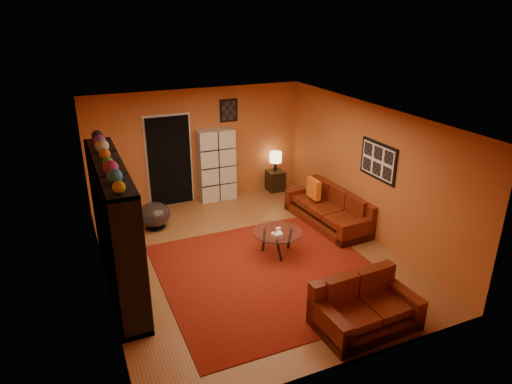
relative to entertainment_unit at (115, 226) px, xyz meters
name	(u,v)px	position (x,y,z in m)	size (l,w,h in m)	color
floor	(249,256)	(2.27, 0.00, -1.05)	(6.00, 6.00, 0.00)	brown
ceiling	(248,116)	(2.27, 0.00, 1.55)	(6.00, 6.00, 0.00)	white
wall_back	(198,145)	(2.27, 3.00, 0.25)	(6.00, 6.00, 0.00)	#B85A28
wall_front	(347,278)	(2.27, -3.00, 0.25)	(6.00, 6.00, 0.00)	#B85A28
wall_left	(98,214)	(-0.23, 0.00, 0.25)	(6.00, 6.00, 0.00)	#B85A28
wall_right	(368,171)	(4.78, 0.00, 0.25)	(6.00, 6.00, 0.00)	#B85A28
rug	(270,273)	(2.38, -0.70, -1.04)	(3.60, 3.60, 0.01)	#5F120A
doorway	(170,161)	(1.57, 2.96, -0.03)	(0.95, 0.10, 2.04)	black
wall_art_right	(378,161)	(4.75, -0.30, 0.55)	(0.03, 1.00, 0.70)	black
wall_art_back	(229,110)	(3.02, 2.98, 1.00)	(0.42, 0.03, 0.52)	black
entertainment_unit	(115,226)	(0.00, 0.00, 0.00)	(0.45, 3.00, 2.10)	black
tv	(119,228)	(0.05, 0.01, -0.04)	(0.13, 1.00, 0.57)	black
sofa	(331,210)	(4.41, 0.61, -0.76)	(1.00, 2.17, 0.85)	#4E160A
loveseat	(363,306)	(3.02, -2.42, -0.76)	(1.46, 0.92, 0.85)	#4E160A
throw_pillow	(314,189)	(4.22, 1.07, -0.42)	(0.12, 0.42, 0.42)	orange
coffee_table	(278,234)	(2.78, -0.14, -0.64)	(0.90, 0.90, 0.45)	silver
storage_cabinet	(217,165)	(2.63, 2.80, -0.21)	(0.84, 0.37, 1.68)	beige
bowl_chair	(154,215)	(0.94, 1.84, -0.76)	(0.67, 0.67, 0.54)	black
side_table	(275,181)	(4.13, 2.75, -0.80)	(0.40, 0.40, 0.50)	black
table_lamp	(276,158)	(4.13, 2.75, -0.21)	(0.29, 0.29, 0.48)	black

